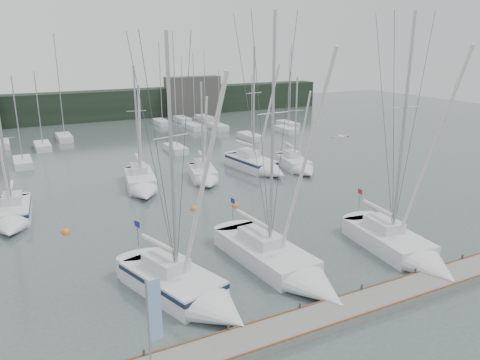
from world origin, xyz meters
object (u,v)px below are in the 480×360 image
(sailboat_mid_a, at_px, (12,217))
(buoy_b, at_px, (235,206))
(sailboat_near_right, at_px, (407,251))
(sailboat_mid_b, at_px, (142,185))
(buoy_c, at_px, (66,233))
(sailboat_near_center, at_px, (288,268))
(sailboat_mid_e, at_px, (298,166))
(sailboat_mid_c, at_px, (205,177))
(dock_banner, at_px, (153,316))
(buoy_a, at_px, (194,209))
(sailboat_near_left, at_px, (191,292))
(sailboat_mid_d, at_px, (260,166))

(sailboat_mid_a, distance_m, buoy_b, 17.16)
(sailboat_near_right, height_order, sailboat_mid_b, sailboat_near_right)
(sailboat_mid_a, xyz_separation_m, buoy_b, (16.65, -4.09, -0.58))
(sailboat_near_right, height_order, sailboat_mid_a, sailboat_near_right)
(buoy_b, xyz_separation_m, buoy_c, (-13.37, 0.59, 0.00))
(sailboat_near_center, distance_m, sailboat_mid_b, 20.13)
(sailboat_mid_a, bearing_deg, sailboat_mid_e, 11.51)
(sailboat_mid_e, bearing_deg, sailboat_near_center, -114.88)
(sailboat_mid_c, height_order, dock_banner, sailboat_mid_c)
(buoy_a, relative_size, buoy_c, 0.94)
(sailboat_mid_a, height_order, sailboat_mid_c, sailboat_mid_a)
(buoy_a, distance_m, buoy_c, 10.05)
(buoy_b, bearing_deg, sailboat_near_left, -125.53)
(sailboat_near_left, height_order, sailboat_mid_d, sailboat_near_left)
(sailboat_mid_b, bearing_deg, buoy_a, -60.52)
(buoy_b, bearing_deg, sailboat_near_center, -102.46)
(buoy_a, height_order, buoy_c, buoy_c)
(buoy_a, xyz_separation_m, buoy_c, (-10.05, -0.30, 0.00))
(sailboat_mid_b, height_order, dock_banner, sailboat_mid_b)
(sailboat_near_left, bearing_deg, dock_banner, -143.81)
(buoy_a, bearing_deg, buoy_c, -178.30)
(sailboat_mid_b, relative_size, sailboat_mid_c, 1.16)
(sailboat_near_center, height_order, buoy_a, sailboat_near_center)
(sailboat_mid_d, xyz_separation_m, sailboat_mid_e, (3.82, -1.57, -0.11))
(sailboat_mid_a, height_order, buoy_c, sailboat_mid_a)
(sailboat_near_right, height_order, sailboat_mid_c, sailboat_near_right)
(sailboat_mid_a, xyz_separation_m, dock_banner, (4.48, -20.94, 2.22))
(sailboat_mid_d, xyz_separation_m, buoy_a, (-10.44, -7.49, -0.63))
(sailboat_near_center, height_order, dock_banner, sailboat_near_center)
(sailboat_near_left, relative_size, buoy_a, 25.33)
(sailboat_near_center, relative_size, buoy_a, 27.34)
(sailboat_mid_d, relative_size, buoy_c, 21.91)
(sailboat_near_center, bearing_deg, sailboat_mid_e, 49.99)
(sailboat_near_center, relative_size, dock_banner, 3.92)
(sailboat_mid_a, height_order, sailboat_mid_e, sailboat_mid_a)
(sailboat_mid_d, height_order, buoy_b, sailboat_mid_d)
(dock_banner, bearing_deg, sailboat_mid_e, 43.04)
(sailboat_near_center, distance_m, sailboat_near_right, 8.01)
(sailboat_near_left, height_order, buoy_b, sailboat_near_left)
(sailboat_near_left, bearing_deg, sailboat_near_right, -23.27)
(sailboat_mid_a, distance_m, sailboat_mid_d, 24.16)
(sailboat_mid_c, xyz_separation_m, sailboat_mid_e, (10.47, -0.69, -0.03))
(sailboat_mid_e, distance_m, buoy_c, 25.10)
(buoy_b, bearing_deg, sailboat_mid_e, 31.88)
(sailboat_near_center, distance_m, sailboat_mid_a, 21.47)
(sailboat_mid_d, xyz_separation_m, buoy_b, (-7.12, -8.38, -0.63))
(buoy_b, bearing_deg, sailboat_near_right, -69.58)
(sailboat_near_right, bearing_deg, sailboat_near_center, 174.81)
(buoy_c, bearing_deg, sailboat_near_left, -70.53)
(dock_banner, bearing_deg, sailboat_near_right, 7.30)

